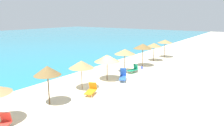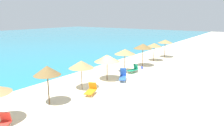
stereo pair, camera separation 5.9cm
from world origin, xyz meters
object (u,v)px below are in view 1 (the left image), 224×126
at_px(beach_umbrella_8, 165,41).
at_px(lounge_chair_2, 91,90).
at_px(beach_umbrella_5, 125,52).
at_px(beach_umbrella_2, 47,71).
at_px(beach_ball, 142,67).
at_px(beach_umbrella_6, 143,46).
at_px(lounge_chair_1, 133,69).
at_px(beach_umbrella_7, 154,45).
at_px(beach_umbrella_3, 81,64).
at_px(lounge_chair_0, 123,76).
at_px(lounge_chair_3, 2,124).
at_px(beach_umbrella_4, 107,58).

xyz_separation_m(beach_umbrella_8, lounge_chair_2, (-18.85, -1.04, -2.14)).
height_order(beach_umbrella_5, beach_umbrella_8, beach_umbrella_8).
relative_size(beach_umbrella_2, beach_umbrella_8, 1.05).
bearing_deg(beach_ball, lounge_chair_2, -176.91).
relative_size(beach_umbrella_6, lounge_chair_1, 2.10).
bearing_deg(beach_umbrella_5, beach_ball, -18.20).
relative_size(beach_umbrella_7, beach_umbrella_8, 0.93).
height_order(lounge_chair_1, beach_ball, lounge_chair_1).
distance_m(beach_umbrella_7, beach_ball, 5.70).
relative_size(lounge_chair_1, lounge_chair_2, 0.91).
relative_size(beach_umbrella_3, beach_umbrella_6, 0.88).
bearing_deg(lounge_chair_2, lounge_chair_0, -111.15).
xyz_separation_m(beach_umbrella_7, lounge_chair_2, (-15.40, -1.34, -1.94)).
bearing_deg(lounge_chair_3, beach_ball, -121.42).
relative_size(beach_umbrella_5, lounge_chair_3, 1.77).
relative_size(beach_umbrella_6, lounge_chair_3, 1.91).
bearing_deg(lounge_chair_1, lounge_chair_0, 110.85).
bearing_deg(lounge_chair_2, beach_umbrella_2, 50.14).
height_order(beach_umbrella_8, beach_ball, beach_umbrella_8).
xyz_separation_m(beach_umbrella_8, beach_ball, (-8.66, -0.49, -2.36)).
height_order(beach_umbrella_2, lounge_chair_0, beach_umbrella_2).
distance_m(beach_umbrella_7, lounge_chair_0, 10.88).
relative_size(beach_umbrella_5, beach_umbrella_6, 0.93).
bearing_deg(beach_umbrella_4, beach_umbrella_6, -1.17).
relative_size(beach_umbrella_2, lounge_chair_2, 1.91).
relative_size(beach_umbrella_6, lounge_chair_2, 1.91).
bearing_deg(lounge_chair_2, beach_umbrella_4, -92.00).
distance_m(lounge_chair_1, lounge_chair_3, 15.07).
bearing_deg(lounge_chair_3, beach_umbrella_2, -110.97).
height_order(beach_umbrella_3, beach_umbrella_4, beach_umbrella_4).
xyz_separation_m(beach_umbrella_5, lounge_chair_1, (0.29, -0.96, -1.96)).
relative_size(beach_umbrella_2, beach_umbrella_5, 1.08).
xyz_separation_m(beach_umbrella_5, beach_umbrella_8, (11.27, -0.37, 0.11)).
xyz_separation_m(beach_umbrella_5, beach_umbrella_7, (7.83, -0.07, -0.09)).
height_order(beach_umbrella_2, beach_umbrella_3, beach_umbrella_2).
distance_m(beach_umbrella_3, beach_umbrella_6, 10.97).
distance_m(beach_umbrella_3, beach_ball, 9.93).
bearing_deg(beach_umbrella_5, beach_umbrella_7, -0.53).
height_order(beach_umbrella_3, lounge_chair_0, beach_umbrella_3).
distance_m(beach_umbrella_2, beach_umbrella_7, 18.71).
relative_size(beach_umbrella_8, lounge_chair_3, 1.82).
bearing_deg(lounge_chair_2, lounge_chair_1, -106.72).
distance_m(beach_umbrella_5, beach_umbrella_6, 3.92).
relative_size(beach_umbrella_2, beach_umbrella_7, 1.13).
xyz_separation_m(lounge_chair_0, lounge_chair_3, (-11.98, 0.55, -0.09)).
relative_size(beach_umbrella_3, lounge_chair_3, 1.69).
bearing_deg(beach_umbrella_7, lounge_chair_0, -172.32).
bearing_deg(lounge_chair_3, beach_umbrella_7, -119.51).
height_order(beach_umbrella_5, lounge_chair_1, beach_umbrella_5).
xyz_separation_m(beach_umbrella_5, beach_umbrella_6, (3.91, -0.26, 0.20)).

